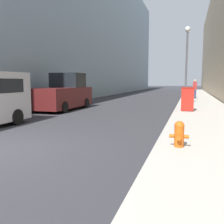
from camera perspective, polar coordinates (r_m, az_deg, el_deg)
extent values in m
cube|color=#B7B2A8|center=(23.01, 19.24, 2.43)|extent=(3.20, 60.00, 0.15)
cube|color=#849EB2|center=(35.46, -10.03, 18.68)|extent=(12.00, 60.00, 18.01)
cylinder|color=#D15614|center=(6.34, 15.08, -5.59)|extent=(0.23, 0.23, 0.48)
sphere|color=#D15614|center=(6.29, 15.16, -3.09)|extent=(0.24, 0.24, 0.24)
cylinder|color=#D15614|center=(6.28, 15.18, -2.43)|extent=(0.06, 0.06, 0.05)
cylinder|color=#D15614|center=(6.16, 15.02, -5.72)|extent=(0.11, 0.12, 0.11)
cylinder|color=#D15614|center=(6.34, 13.49, -5.32)|extent=(0.12, 0.09, 0.09)
cylinder|color=#D15614|center=(6.33, 16.68, -5.44)|extent=(0.12, 0.09, 0.09)
cube|color=red|center=(14.16, 16.87, 2.75)|extent=(0.65, 0.55, 1.18)
cube|color=maroon|center=(14.13, 16.96, 5.30)|extent=(0.67, 0.56, 0.08)
cylinder|color=black|center=(14.44, 15.71, 0.70)|extent=(0.05, 0.16, 0.16)
cylinder|color=black|center=(14.44, 17.90, 0.62)|extent=(0.05, 0.16, 0.16)
cylinder|color=#4C4C51|center=(17.35, 16.35, 1.84)|extent=(0.23, 0.23, 0.25)
cylinder|color=#4C4C51|center=(17.31, 16.61, 9.36)|extent=(0.12, 0.12, 4.80)
sphere|color=silver|center=(17.61, 16.91, 17.66)|extent=(0.36, 0.36, 0.36)
cylinder|color=black|center=(10.80, -21.07, -1.07)|extent=(0.24, 0.64, 0.64)
cube|color=#561919|center=(15.88, -11.40, 3.33)|extent=(2.05, 4.97, 1.19)
cube|color=black|center=(16.62, -10.05, 7.17)|extent=(1.89, 1.59, 0.92)
cylinder|color=black|center=(17.72, -11.69, 2.22)|extent=(0.24, 0.64, 0.64)
cylinder|color=black|center=(16.88, -6.01, 2.09)|extent=(0.24, 0.64, 0.64)
cylinder|color=black|center=(15.11, -17.34, 1.25)|extent=(0.24, 0.64, 0.64)
cylinder|color=black|center=(14.12, -10.95, 1.06)|extent=(0.24, 0.64, 0.64)
cube|color=#2D3347|center=(24.80, 18.34, 3.94)|extent=(0.31, 0.22, 0.86)
cube|color=maroon|center=(24.78, 18.41, 5.72)|extent=(0.36, 0.22, 0.68)
sphere|color=tan|center=(24.77, 18.45, 6.78)|extent=(0.23, 0.23, 0.23)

